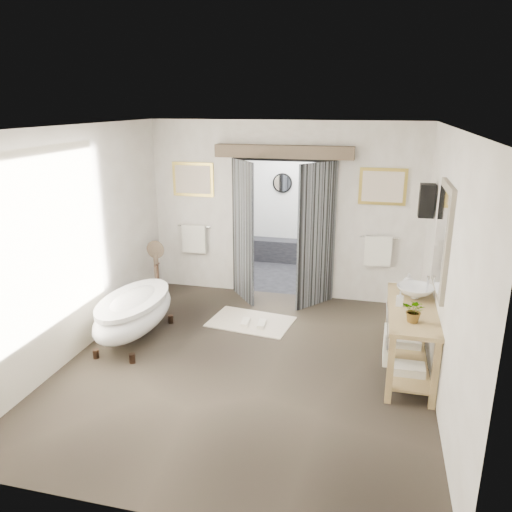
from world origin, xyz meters
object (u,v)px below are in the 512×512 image
Objects in this scene: clawfoot_tub at (134,312)px; basin at (415,292)px; vanity at (408,334)px; rug at (251,322)px.

basin is (3.66, 0.31, 0.51)m from clawfoot_tub.
basin reaches higher than clawfoot_tub.
clawfoot_tub is 1.09× the size of vanity.
rug is 2.51m from basin.
clawfoot_tub reaches higher than rug.
vanity is 3.52× the size of basin.
rug is at bearing 33.25° from clawfoot_tub.
vanity is 0.53m from basin.
clawfoot_tub is 1.74m from rug.
clawfoot_tub is at bearing 179.83° from vanity.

